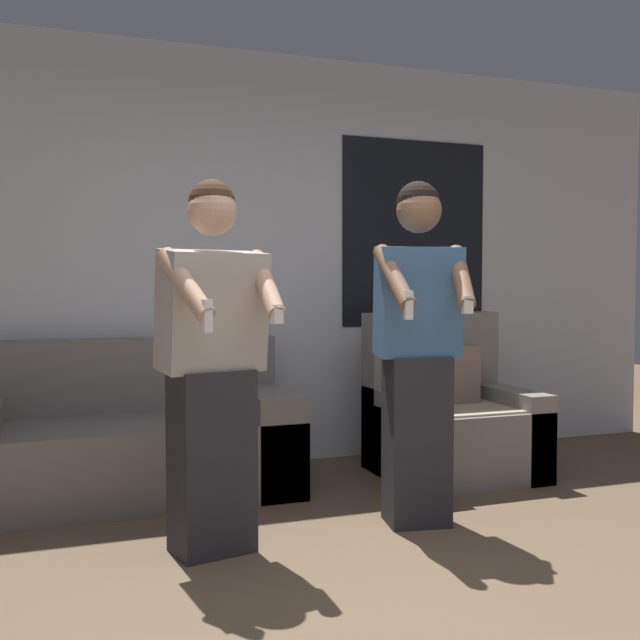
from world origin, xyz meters
name	(u,v)px	position (x,y,z in m)	size (l,w,h in m)	color
wall_back	(250,259)	(0.02, 2.69, 1.35)	(6.39, 0.07, 2.70)	silver
couch	(127,442)	(-0.82, 2.22, 0.30)	(1.85, 0.89, 0.86)	slate
armchair	(450,422)	(1.13, 1.99, 0.33)	(0.90, 0.82, 1.00)	slate
person_left	(213,367)	(-0.56, 1.14, 0.83)	(0.51, 0.54, 1.65)	#28282D
person_right	(418,350)	(0.47, 1.19, 0.87)	(0.46, 0.52, 1.69)	#28282D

